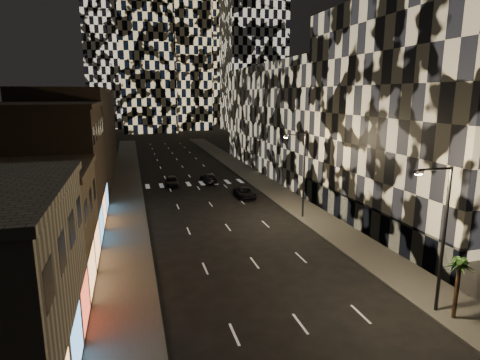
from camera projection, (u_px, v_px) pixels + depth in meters
sidewalk_left at (126, 187)px, 57.68m from camera, size 4.00×120.00×0.15m
sidewalk_right at (258, 179)px, 62.84m from camera, size 4.00×120.00×0.15m
curb_left at (141, 186)px, 58.22m from camera, size 0.20×120.00×0.15m
curb_right at (246, 180)px, 62.30m from camera, size 0.20×120.00×0.15m
retail_tan at (16, 230)px, 27.70m from camera, size 10.00×10.00×8.00m
retail_brown at (48, 169)px, 39.07m from camera, size 10.00×15.00×12.00m
retail_filler_left at (78, 134)px, 63.85m from camera, size 10.00×40.00×14.00m
midrise_right at (437, 117)px, 39.08m from camera, size 16.00×25.00×22.00m
midrise_base at (361, 216)px, 39.09m from camera, size 0.60×25.00×3.00m
midrise_filler_right at (301, 119)px, 70.15m from camera, size 16.00×40.00×18.00m
streetlight_near at (441, 230)px, 23.59m from camera, size 2.55×0.25×9.00m
streetlight_far at (302, 170)px, 42.45m from camera, size 2.55×0.25×9.00m
car_dark_midlane at (172, 181)px, 58.48m from camera, size 2.08×4.55×1.51m
car_dark_oncoming at (209, 178)px, 60.89m from camera, size 2.13×4.87×1.39m
car_dark_rightlane at (245, 193)px, 51.90m from camera, size 2.24×4.73×1.30m
palm_tree at (459, 269)px, 23.25m from camera, size 1.93×1.89×3.78m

